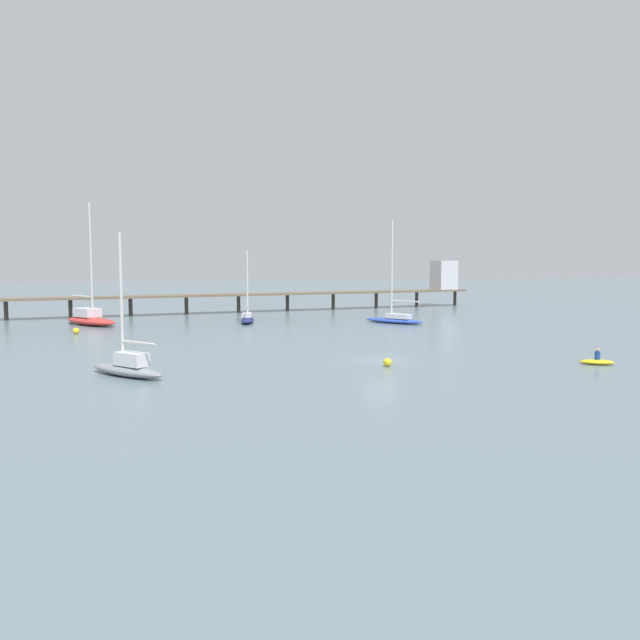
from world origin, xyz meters
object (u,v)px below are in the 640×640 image
at_px(pier, 340,286).
at_px(dinghy_yellow, 597,361).
at_px(sailboat_gray, 128,365).
at_px(sailboat_navy, 247,318).
at_px(sailboat_red, 90,318).
at_px(mooring_buoy_outer, 76,331).
at_px(sailboat_blue, 395,317).
at_px(mooring_buoy_near, 388,362).

relative_size(pier, dinghy_yellow, 27.67).
relative_size(sailboat_gray, sailboat_navy, 1.06).
relative_size(sailboat_gray, sailboat_red, 0.65).
xyz_separation_m(sailboat_gray, mooring_buoy_outer, (-5.47, 25.41, -0.38)).
height_order(sailboat_blue, mooring_buoy_outer, sailboat_blue).
xyz_separation_m(sailboat_navy, mooring_buoy_outer, (-18.02, -6.88, -0.29)).
bearing_deg(dinghy_yellow, pier, 91.98).
relative_size(sailboat_navy, mooring_buoy_near, 14.54).
bearing_deg(mooring_buoy_outer, mooring_buoy_near, -49.70).
bearing_deg(sailboat_navy, pier, 45.85).
height_order(pier, mooring_buoy_near, pier).
bearing_deg(pier, mooring_buoy_near, -103.83).
bearing_deg(sailboat_navy, mooring_buoy_near, -82.64).
bearing_deg(sailboat_navy, dinghy_yellow, -62.93).
bearing_deg(sailboat_red, mooring_buoy_near, -58.47).
distance_m(pier, mooring_buoy_near, 51.97).
xyz_separation_m(pier, sailboat_gray, (-29.23, -49.48, -2.75)).
bearing_deg(mooring_buoy_near, sailboat_navy, 97.36).
relative_size(pier, mooring_buoy_outer, 109.25).
bearing_deg(sailboat_gray, sailboat_blue, 43.29).
height_order(mooring_buoy_near, mooring_buoy_outer, mooring_buoy_outer).
bearing_deg(sailboat_blue, mooring_buoy_near, -113.22).
xyz_separation_m(sailboat_blue, sailboat_red, (-33.78, 7.28, 0.14)).
relative_size(dinghy_yellow, mooring_buoy_outer, 3.95).
xyz_separation_m(sailboat_gray, sailboat_navy, (12.55, 32.29, -0.09)).
height_order(sailboat_gray, mooring_buoy_near, sailboat_gray).
bearing_deg(mooring_buoy_near, mooring_buoy_outer, 130.30).
height_order(sailboat_gray, sailboat_blue, sailboat_blue).
bearing_deg(mooring_buoy_outer, sailboat_blue, 3.01).
distance_m(pier, sailboat_gray, 57.53).
xyz_separation_m(sailboat_blue, mooring_buoy_outer, (-34.37, -1.81, -0.37)).
relative_size(sailboat_gray, sailboat_blue, 0.75).
height_order(sailboat_navy, dinghy_yellow, sailboat_navy).
xyz_separation_m(mooring_buoy_near, mooring_buoy_outer, (-22.31, 26.30, 0.02)).
xyz_separation_m(sailboat_red, dinghy_yellow, (35.96, -38.47, -0.60)).
distance_m(dinghy_yellow, mooring_buoy_outer, 46.89).
relative_size(sailboat_navy, mooring_buoy_outer, 13.56).
distance_m(sailboat_red, mooring_buoy_near, 41.53).
xyz_separation_m(sailboat_gray, dinghy_yellow, (31.08, -3.97, -0.46)).
bearing_deg(sailboat_gray, dinghy_yellow, -7.27).
xyz_separation_m(sailboat_navy, mooring_buoy_near, (4.29, -33.19, -0.31)).
height_order(sailboat_red, dinghy_yellow, sailboat_red).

